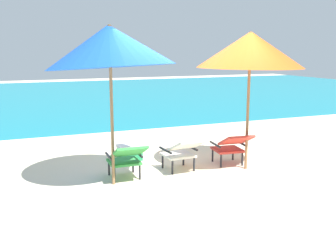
# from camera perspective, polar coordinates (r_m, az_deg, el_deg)

# --- Properties ---
(ground_plane) EXTENTS (40.00, 40.00, 0.00)m
(ground_plane) POSITION_cam_1_polar(r_m,az_deg,el_deg) (10.85, -6.84, -0.65)
(ground_plane) COLOR beige
(ocean_band) EXTENTS (40.00, 18.00, 0.01)m
(ocean_band) POSITION_cam_1_polar(r_m,az_deg,el_deg) (19.50, -13.77, 4.30)
(ocean_band) COLOR teal
(ocean_band) RESTS_ON ground_plane
(lounge_chair_left) EXTENTS (0.56, 0.88, 0.68)m
(lounge_chair_left) POSITION_cam_1_polar(r_m,az_deg,el_deg) (6.65, -6.08, -4.56)
(lounge_chair_left) COLOR #338E3D
(lounge_chair_left) RESTS_ON ground_plane
(lounge_chair_center) EXTENTS (0.59, 0.90, 0.68)m
(lounge_chair_center) POSITION_cam_1_polar(r_m,az_deg,el_deg) (7.05, 2.14, -3.60)
(lounge_chair_center) COLOR silver
(lounge_chair_center) RESTS_ON ground_plane
(lounge_chair_right) EXTENTS (0.63, 0.93, 0.68)m
(lounge_chair_right) POSITION_cam_1_polar(r_m,az_deg,el_deg) (7.51, 9.22, -2.81)
(lounge_chair_right) COLOR red
(lounge_chair_right) RESTS_ON ground_plane
(beach_umbrella_left) EXTENTS (2.79, 2.81, 2.64)m
(beach_umbrella_left) POSITION_cam_1_polar(r_m,az_deg,el_deg) (6.23, -8.46, 11.42)
(beach_umbrella_left) COLOR olive
(beach_umbrella_left) RESTS_ON ground_plane
(beach_umbrella_right) EXTENTS (2.34, 2.34, 2.51)m
(beach_umbrella_right) POSITION_cam_1_polar(r_m,az_deg,el_deg) (7.18, 11.89, 10.81)
(beach_umbrella_right) COLOR olive
(beach_umbrella_right) RESTS_ON ground_plane
(cooler_box) EXTENTS (0.49, 0.34, 0.32)m
(cooler_box) POSITION_cam_1_polar(r_m,az_deg,el_deg) (7.90, -5.61, -3.84)
(cooler_box) COLOR #1E844C
(cooler_box) RESTS_ON ground_plane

